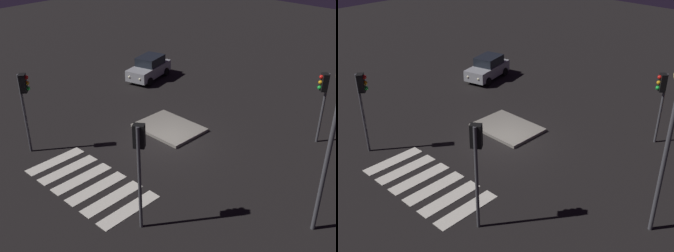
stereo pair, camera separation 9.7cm
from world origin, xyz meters
The scene contains 8 objects.
ground_plane centered at (0.00, 0.00, 0.00)m, with size 80.00×80.00×0.00m, color black.
traffic_island centered at (-0.98, 1.15, 0.09)m, with size 3.81×2.89×0.18m.
car_silver centered at (-7.82, 6.19, 0.85)m, with size 2.54×4.20×1.73m.
traffic_light_south centered at (-4.64, -5.76, 3.37)m, with size 0.54×0.53×4.44m.
traffic_light_north centered at (6.02, 5.69, 3.10)m, with size 0.53×0.54×4.08m.
traffic_light_east centered at (3.97, -5.81, 3.56)m, with size 0.54×0.53×4.71m.
street_lamp centered at (9.30, -1.14, 4.86)m, with size 0.56×0.56×7.04m.
crosswalk_near centered at (0.00, -5.55, 0.01)m, with size 6.45×3.20×0.02m.
Camera 2 is at (14.08, -14.81, 11.80)m, focal length 44.45 mm.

